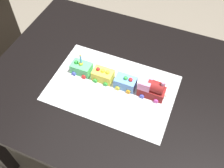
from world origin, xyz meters
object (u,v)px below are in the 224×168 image
cake_car_caboose_mint_green (81,68)px  dining_table (127,97)px  birthday_candle (81,58)px  cake_car_tanker_lemon (103,75)px  cake_car_flatbed_sky_blue (126,82)px  cake_locomotive (152,88)px

cake_car_caboose_mint_green → dining_table: bearing=-175.7°
dining_table → cake_car_caboose_mint_green: cake_car_caboose_mint_green is taller
dining_table → birthday_candle: birthday_candle is taller
dining_table → cake_car_tanker_lemon: 0.19m
dining_table → cake_car_flatbed_sky_blue: (0.01, 0.02, 0.14)m
cake_car_tanker_lemon → cake_car_caboose_mint_green: same height
dining_table → cake_car_tanker_lemon: bearing=8.3°
cake_car_tanker_lemon → cake_locomotive: bearing=-180.0°
birthday_candle → cake_car_flatbed_sky_blue: bearing=180.0°
cake_car_tanker_lemon → cake_car_caboose_mint_green: bearing=-0.0°
cake_car_flatbed_sky_blue → birthday_candle: birthday_candle is taller
dining_table → cake_car_tanker_lemon: cake_car_tanker_lemon is taller
cake_locomotive → cake_car_caboose_mint_green: (0.37, 0.00, -0.02)m
cake_car_flatbed_sky_blue → cake_car_caboose_mint_green: same height
cake_locomotive → cake_car_tanker_lemon: 0.25m
birthday_candle → cake_car_caboose_mint_green: bearing=0.0°
cake_locomotive → cake_car_caboose_mint_green: bearing=0.0°
cake_locomotive → birthday_candle: birthday_candle is taller
dining_table → birthday_candle: size_ratio=23.31×
cake_locomotive → cake_car_flatbed_sky_blue: 0.13m
cake_car_tanker_lemon → cake_car_caboose_mint_green: (0.12, -0.00, -0.00)m
cake_car_tanker_lemon → birthday_candle: 0.14m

